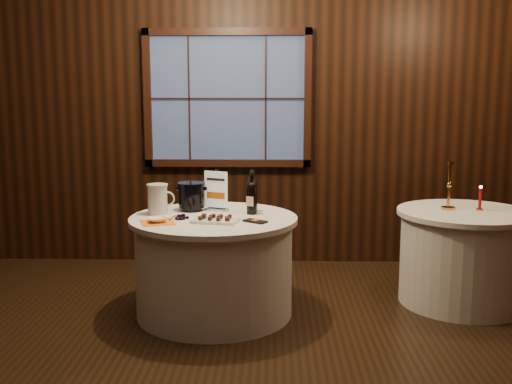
{
  "coord_description": "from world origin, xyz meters",
  "views": [
    {
      "loc": [
        0.46,
        -3.46,
        1.7
      ],
      "look_at": [
        0.33,
        0.9,
        0.98
      ],
      "focal_mm": 42.0,
      "sensor_mm": 36.0,
      "label": 1
    }
  ],
  "objects_px": {
    "port_bottle_right": "(252,196)",
    "ice_bucket": "(191,196)",
    "chocolate_plate": "(216,219)",
    "brass_candlestick": "(449,192)",
    "main_table": "(214,265)",
    "port_bottle_left": "(252,194)",
    "sign_stand": "(217,197)",
    "glass_pitcher": "(158,199)",
    "red_candle": "(480,201)",
    "side_table": "(463,257)",
    "cracker_bowl": "(157,220)",
    "chocolate_box": "(255,221)",
    "grape_bunch": "(182,217)"
  },
  "relations": [
    {
      "from": "chocolate_plate",
      "to": "ice_bucket",
      "type": "bearing_deg",
      "value": 119.02
    },
    {
      "from": "ice_bucket",
      "to": "main_table",
      "type": "bearing_deg",
      "value": -50.05
    },
    {
      "from": "port_bottle_left",
      "to": "chocolate_box",
      "type": "relative_size",
      "value": 1.94
    },
    {
      "from": "brass_candlestick",
      "to": "red_candle",
      "type": "distance_m",
      "value": 0.25
    },
    {
      "from": "port_bottle_left",
      "to": "chocolate_plate",
      "type": "height_order",
      "value": "port_bottle_left"
    },
    {
      "from": "side_table",
      "to": "cracker_bowl",
      "type": "distance_m",
      "value": 2.48
    },
    {
      "from": "ice_bucket",
      "to": "brass_candlestick",
      "type": "bearing_deg",
      "value": 3.16
    },
    {
      "from": "sign_stand",
      "to": "port_bottle_right",
      "type": "bearing_deg",
      "value": -1.81
    },
    {
      "from": "glass_pitcher",
      "to": "port_bottle_left",
      "type": "bearing_deg",
      "value": 10.23
    },
    {
      "from": "glass_pitcher",
      "to": "cracker_bowl",
      "type": "height_order",
      "value": "glass_pitcher"
    },
    {
      "from": "chocolate_box",
      "to": "brass_candlestick",
      "type": "bearing_deg",
      "value": 56.01
    },
    {
      "from": "glass_pitcher",
      "to": "port_bottle_right",
      "type": "bearing_deg",
      "value": 2.85
    },
    {
      "from": "chocolate_plate",
      "to": "chocolate_box",
      "type": "xyz_separation_m",
      "value": [
        0.29,
        -0.01,
        -0.01
      ]
    },
    {
      "from": "side_table",
      "to": "ice_bucket",
      "type": "xyz_separation_m",
      "value": [
        -2.2,
        -0.06,
        0.5
      ]
    },
    {
      "from": "main_table",
      "to": "side_table",
      "type": "height_order",
      "value": "same"
    },
    {
      "from": "chocolate_box",
      "to": "red_candle",
      "type": "distance_m",
      "value": 1.86
    },
    {
      "from": "grape_bunch",
      "to": "chocolate_plate",
      "type": "bearing_deg",
      "value": -11.42
    },
    {
      "from": "side_table",
      "to": "brass_candlestick",
      "type": "xyz_separation_m",
      "value": [
        -0.13,
        0.05,
        0.52
      ]
    },
    {
      "from": "port_bottle_left",
      "to": "sign_stand",
      "type": "bearing_deg",
      "value": -178.43
    },
    {
      "from": "sign_stand",
      "to": "grape_bunch",
      "type": "height_order",
      "value": "sign_stand"
    },
    {
      "from": "main_table",
      "to": "port_bottle_left",
      "type": "height_order",
      "value": "port_bottle_left"
    },
    {
      "from": "sign_stand",
      "to": "ice_bucket",
      "type": "bearing_deg",
      "value": -156.27
    },
    {
      "from": "glass_pitcher",
      "to": "grape_bunch",
      "type": "bearing_deg",
      "value": -44.08
    },
    {
      "from": "chocolate_box",
      "to": "brass_candlestick",
      "type": "height_order",
      "value": "brass_candlestick"
    },
    {
      "from": "chocolate_plate",
      "to": "cracker_bowl",
      "type": "bearing_deg",
      "value": -174.42
    },
    {
      "from": "port_bottle_left",
      "to": "red_candle",
      "type": "bearing_deg",
      "value": 11.62
    },
    {
      "from": "glass_pitcher",
      "to": "brass_candlestick",
      "type": "height_order",
      "value": "brass_candlestick"
    },
    {
      "from": "chocolate_plate",
      "to": "brass_candlestick",
      "type": "xyz_separation_m",
      "value": [
        1.84,
        0.53,
        0.12
      ]
    },
    {
      "from": "red_candle",
      "to": "port_bottle_left",
      "type": "bearing_deg",
      "value": -176.91
    },
    {
      "from": "grape_bunch",
      "to": "red_candle",
      "type": "relative_size",
      "value": 0.83
    },
    {
      "from": "port_bottle_right",
      "to": "chocolate_box",
      "type": "relative_size",
      "value": 1.93
    },
    {
      "from": "port_bottle_right",
      "to": "cracker_bowl",
      "type": "distance_m",
      "value": 0.76
    },
    {
      "from": "sign_stand",
      "to": "port_bottle_right",
      "type": "relative_size",
      "value": 0.99
    },
    {
      "from": "sign_stand",
      "to": "chocolate_plate",
      "type": "distance_m",
      "value": 0.43
    },
    {
      "from": "port_bottle_right",
      "to": "cracker_bowl",
      "type": "bearing_deg",
      "value": -134.81
    },
    {
      "from": "port_bottle_right",
      "to": "ice_bucket",
      "type": "relative_size",
      "value": 1.47
    },
    {
      "from": "side_table",
      "to": "chocolate_plate",
      "type": "xyz_separation_m",
      "value": [
        -1.97,
        -0.48,
        0.4
      ]
    },
    {
      "from": "glass_pitcher",
      "to": "ice_bucket",
      "type": "bearing_deg",
      "value": 33.09
    },
    {
      "from": "ice_bucket",
      "to": "red_candle",
      "type": "xyz_separation_m",
      "value": [
        2.31,
        0.07,
        -0.04
      ]
    },
    {
      "from": "sign_stand",
      "to": "chocolate_box",
      "type": "xyz_separation_m",
      "value": [
        0.32,
        -0.43,
        -0.11
      ]
    },
    {
      "from": "port_bottle_left",
      "to": "chocolate_plate",
      "type": "relative_size",
      "value": 0.92
    },
    {
      "from": "port_bottle_right",
      "to": "cracker_bowl",
      "type": "height_order",
      "value": "port_bottle_right"
    },
    {
      "from": "main_table",
      "to": "port_bottle_right",
      "type": "xyz_separation_m",
      "value": [
        0.29,
        0.11,
        0.53
      ]
    },
    {
      "from": "port_bottle_left",
      "to": "chocolate_plate",
      "type": "xyz_separation_m",
      "value": [
        -0.26,
        -0.39,
        -0.13
      ]
    },
    {
      "from": "side_table",
      "to": "chocolate_plate",
      "type": "height_order",
      "value": "chocolate_plate"
    },
    {
      "from": "ice_bucket",
      "to": "cracker_bowl",
      "type": "xyz_separation_m",
      "value": [
        -0.19,
        -0.46,
        -0.1
      ]
    },
    {
      "from": "sign_stand",
      "to": "grape_bunch",
      "type": "xyz_separation_m",
      "value": [
        -0.23,
        -0.37,
        -0.09
      ]
    },
    {
      "from": "main_table",
      "to": "ice_bucket",
      "type": "height_order",
      "value": "ice_bucket"
    },
    {
      "from": "glass_pitcher",
      "to": "chocolate_box",
      "type": "bearing_deg",
      "value": -18.87
    },
    {
      "from": "chocolate_plate",
      "to": "red_candle",
      "type": "bearing_deg",
      "value": 13.18
    }
  ]
}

